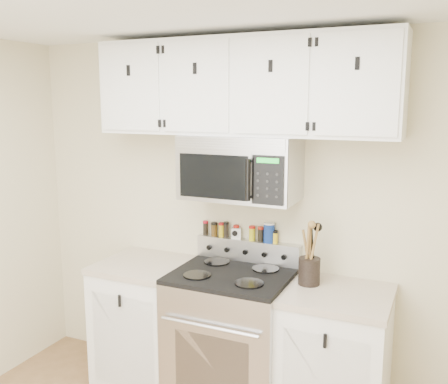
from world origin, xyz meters
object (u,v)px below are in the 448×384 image
object	(u,v)px
utensil_crock	(309,269)
salt_canister	(269,233)
range	(232,338)
microwave	(240,168)

from	to	relation	value
utensil_crock	salt_canister	bearing A→B (deg)	149.02
range	utensil_crock	distance (m)	0.73
microwave	salt_canister	xyz separation A→B (m)	(0.15, 0.16, -0.46)
utensil_crock	range	bearing A→B (deg)	-171.01
range	microwave	size ratio (longest dim) A/B	1.45
microwave	utensil_crock	bearing A→B (deg)	-5.62
salt_canister	range	bearing A→B (deg)	-118.65
microwave	utensil_crock	distance (m)	0.79
range	microwave	world-z (taller)	microwave
range	microwave	distance (m)	1.15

